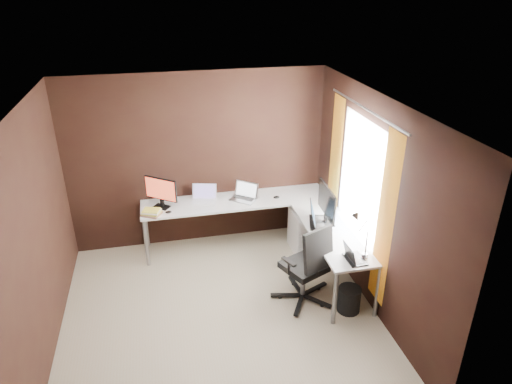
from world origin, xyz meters
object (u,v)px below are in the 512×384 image
laptop_black_big (318,219)px  office_chair (306,279)px  drawer_pedestal (307,231)px  laptop_black_small (353,257)px  monitor_left (161,191)px  desk_lamp (360,230)px  laptop_white (204,197)px  wastebasket (349,299)px  monitor_right (327,203)px  laptop_silver (245,196)px  book_stack (151,212)px

laptop_black_big → office_chair: size_ratio=0.44×
drawer_pedestal → laptop_black_small: bearing=-88.0°
monitor_left → laptop_black_small: 2.71m
laptop_black_big → desk_lamp: size_ratio=0.88×
laptop_white → laptop_black_small: bearing=-37.0°
laptop_black_small → desk_lamp: (0.09, 0.08, 0.29)m
laptop_black_small → wastebasket: bearing=-39.1°
monitor_left → desk_lamp: 2.72m
monitor_right → laptop_white: 1.76m
drawer_pedestal → laptop_white: size_ratio=1.53×
monitor_left → monitor_right: size_ratio=0.69×
desk_lamp → monitor_right: bearing=100.4°
desk_lamp → office_chair: (-0.51, 0.25, -0.75)m
monitor_left → desk_lamp: size_ratio=0.81×
laptop_silver → laptop_black_big: 1.19m
monitor_right → laptop_black_big: 0.25m
desk_lamp → wastebasket: (-0.07, -0.06, -0.91)m
monitor_right → laptop_silver: monitor_right is taller
laptop_silver → office_chair: 1.59m
drawer_pedestal → office_chair: bearing=-109.0°
monitor_right → laptop_black_big: size_ratio=1.33×
monitor_right → laptop_black_small: bearing=-177.0°
laptop_white → laptop_black_big: bearing=-20.7°
drawer_pedestal → laptop_black_small: size_ratio=2.08×
drawer_pedestal → book_stack: 2.19m
drawer_pedestal → laptop_silver: (-0.83, 0.37, 0.48)m
book_stack → laptop_white: bearing=19.9°
laptop_black_big → monitor_left: bearing=82.2°
laptop_black_big → laptop_black_small: 0.89m
laptop_silver → desk_lamp: bearing=-21.6°
drawer_pedestal → monitor_left: size_ratio=1.40×
laptop_white → monitor_right: bearing=-19.2°
drawer_pedestal → laptop_white: 1.54m
laptop_black_small → office_chair: size_ratio=0.27×
laptop_silver → desk_lamp: 1.97m
laptop_silver → monitor_left: bearing=-141.4°
laptop_silver → laptop_black_small: laptop_silver is taller
monitor_right → book_stack: size_ratio=2.06×
laptop_white → desk_lamp: 2.36m
monitor_right → wastebasket: monitor_right is taller
monitor_left → wastebasket: monitor_left is taller
monitor_left → wastebasket: bearing=-3.7°
drawer_pedestal → laptop_black_big: size_ratio=1.28×
wastebasket → laptop_silver: bearing=117.1°
monitor_left → desk_lamp: (2.12, -1.70, 0.09)m
monitor_left → laptop_black_big: size_ratio=0.92×
drawer_pedestal → laptop_white: laptop_white is taller
book_stack → office_chair: (1.76, -1.25, -0.46)m
laptop_white → book_stack: size_ratio=1.30×
office_chair → laptop_silver: bearing=83.1°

